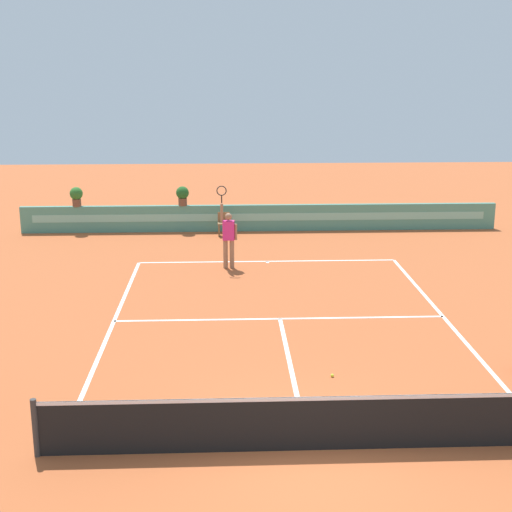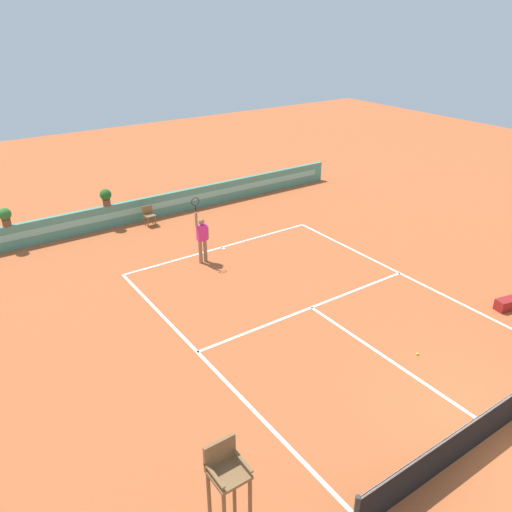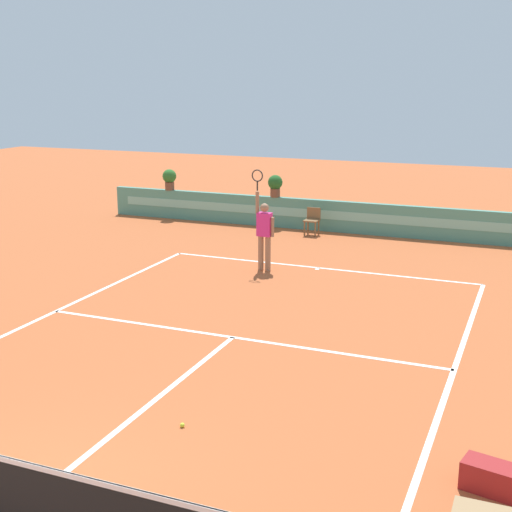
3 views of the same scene
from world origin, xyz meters
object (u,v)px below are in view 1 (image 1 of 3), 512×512
Objects in this scene: tennis_ball_near_baseline at (332,375)px; potted_plant_left at (183,195)px; potted_plant_far_left at (76,195)px; ball_kid_chair at (224,223)px; tennis_player at (228,235)px.

tennis_ball_near_baseline is 14.10m from potted_plant_left.
potted_plant_left and potted_plant_far_left have the same top height.
ball_kid_chair is 5.61m from potted_plant_far_left.
tennis_player is at bearing 103.86° from tennis_ball_near_baseline.
potted_plant_far_left is (-3.95, 0.00, 0.00)m from potted_plant_left.
tennis_player reaches higher than potted_plant_far_left.
potted_plant_left is 1.00× the size of potted_plant_far_left.
potted_plant_far_left is at bearing 172.40° from ball_kid_chair.
ball_kid_chair is at bearing -7.60° from potted_plant_far_left.
tennis_player is at bearing -42.84° from potted_plant_far_left.
tennis_ball_near_baseline is (2.05, -8.30, -1.02)m from tennis_player.
potted_plant_far_left is (-7.68, 13.52, 1.38)m from tennis_ball_near_baseline.
tennis_player is (0.15, -4.49, 0.57)m from ball_kid_chair.
tennis_player reaches higher than potted_plant_left.
ball_kid_chair is 0.33× the size of tennis_player.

